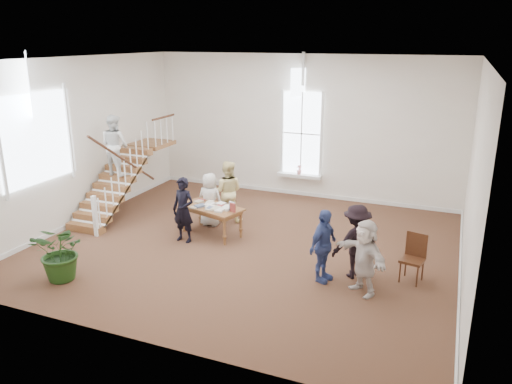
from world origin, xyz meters
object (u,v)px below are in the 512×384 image
at_px(elderly_woman, 210,200).
at_px(woman_cluster_b, 356,241).
at_px(library_table, 211,209).
at_px(person_yellow, 228,191).
at_px(woman_cluster_c, 365,257).
at_px(side_chair, 414,255).
at_px(police_officer, 183,210).
at_px(floor_plant, 62,252).
at_px(woman_cluster_a, 323,246).

height_order(elderly_woman, woman_cluster_b, woman_cluster_b).
distance_m(library_table, person_yellow, 1.12).
bearing_deg(woman_cluster_c, side_chair, 88.11).
relative_size(elderly_woman, side_chair, 1.42).
xyz_separation_m(police_officer, floor_plant, (-1.31, -2.83, -0.19)).
distance_m(library_table, floor_plant, 3.89).
distance_m(police_officer, woman_cluster_a, 3.89).
relative_size(floor_plant, side_chair, 1.23).
height_order(woman_cluster_b, side_chair, woman_cluster_b).
xyz_separation_m(library_table, floor_plant, (-1.77, -3.47, -0.06)).
xyz_separation_m(woman_cluster_a, side_chair, (1.78, 0.76, -0.21)).
distance_m(library_table, police_officer, 0.80).
relative_size(woman_cluster_a, side_chair, 1.53).
height_order(police_officer, elderly_woman, police_officer).
xyz_separation_m(woman_cluster_a, woman_cluster_b, (0.60, 0.45, 0.02)).
bearing_deg(library_table, police_officer, -109.09).
relative_size(police_officer, person_yellow, 0.96).
bearing_deg(woman_cluster_b, library_table, -53.32).
relative_size(woman_cluster_b, floor_plant, 1.28).
bearing_deg(police_officer, side_chair, 6.43).
distance_m(person_yellow, floor_plant, 4.89).
xyz_separation_m(woman_cluster_b, woman_cluster_c, (0.30, -0.65, -0.03)).
height_order(elderly_woman, person_yellow, person_yellow).
bearing_deg(side_chair, police_officer, -167.97).
bearing_deg(side_chair, person_yellow, 173.41).
bearing_deg(floor_plant, woman_cluster_b, 23.48).
bearing_deg(elderly_woman, police_officer, 83.76).
bearing_deg(police_officer, floor_plant, -108.15).
height_order(person_yellow, side_chair, person_yellow).
bearing_deg(police_officer, woman_cluster_a, -4.98).
height_order(person_yellow, floor_plant, person_yellow).
xyz_separation_m(elderly_woman, person_yellow, (0.30, 0.50, 0.13)).
distance_m(library_table, elderly_woman, 0.70).
bearing_deg(woman_cluster_a, elderly_woman, 78.09).
xyz_separation_m(person_yellow, side_chair, (5.19, -1.78, -0.28)).
bearing_deg(person_yellow, woman_cluster_b, 139.09).
bearing_deg(woman_cluster_a, person_yellow, 70.21).
height_order(police_officer, woman_cluster_c, police_officer).
xyz_separation_m(elderly_woman, floor_plant, (-1.41, -4.08, -0.10)).
height_order(woman_cluster_b, floor_plant, woman_cluster_b).
bearing_deg(library_table, woman_cluster_b, 2.23).
xyz_separation_m(library_table, woman_cluster_c, (4.26, -1.63, 0.08)).
bearing_deg(floor_plant, side_chair, 22.06).
height_order(woman_cluster_b, woman_cluster_c, woman_cluster_b).
relative_size(library_table, woman_cluster_b, 1.12).
distance_m(person_yellow, woman_cluster_c, 5.11).
distance_m(elderly_woman, woman_cluster_b, 4.60).
bearing_deg(woman_cluster_b, floor_plant, -15.86).
relative_size(police_officer, side_chair, 1.60).
height_order(woman_cluster_c, side_chair, woman_cluster_c).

